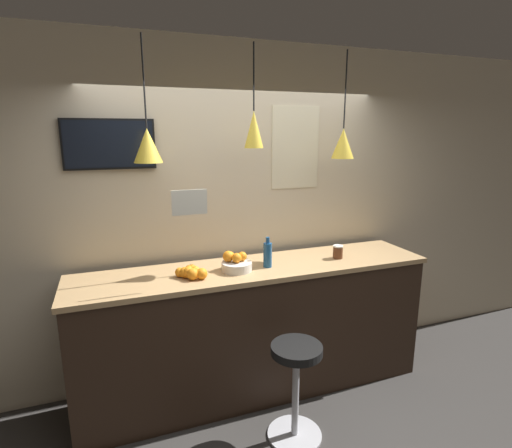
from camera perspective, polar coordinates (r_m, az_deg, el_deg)
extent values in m
plane|color=#33302D|center=(3.29, 4.26, -28.10)|extent=(14.00, 14.00, 0.00)
cube|color=beige|center=(3.53, -2.39, 1.35)|extent=(8.00, 0.06, 2.90)
cube|color=black|center=(3.46, 0.00, -15.06)|extent=(2.86, 0.59, 1.07)
cube|color=tan|center=(3.24, 0.00, -6.39)|extent=(2.90, 0.63, 0.04)
cylinder|color=#B7B7BC|center=(3.30, 5.52, -27.73)|extent=(0.40, 0.40, 0.02)
cylinder|color=#B7B7BC|center=(3.10, 5.66, -23.07)|extent=(0.05, 0.05, 0.65)
cylinder|color=black|center=(2.91, 5.83, -17.44)|extent=(0.36, 0.36, 0.06)
cylinder|color=beige|center=(3.13, -2.77, -6.07)|extent=(0.24, 0.24, 0.07)
sphere|color=orange|center=(3.12, -4.00, -4.62)|extent=(0.09, 0.09, 0.09)
sphere|color=orange|center=(3.14, -1.99, -4.63)|extent=(0.07, 0.07, 0.07)
sphere|color=orange|center=(3.10, -2.77, -4.84)|extent=(0.07, 0.07, 0.07)
sphere|color=orange|center=(3.15, -3.74, -4.57)|extent=(0.07, 0.07, 0.07)
sphere|color=orange|center=(3.09, -2.78, -4.86)|extent=(0.08, 0.08, 0.08)
sphere|color=orange|center=(3.04, -9.70, -6.78)|extent=(0.07, 0.07, 0.07)
sphere|color=orange|center=(3.04, -10.81, -6.79)|extent=(0.07, 0.07, 0.07)
sphere|color=orange|center=(3.07, -8.69, -6.59)|extent=(0.07, 0.07, 0.07)
sphere|color=orange|center=(2.97, -9.02, -7.09)|extent=(0.09, 0.09, 0.09)
sphere|color=orange|center=(3.10, -9.14, -6.37)|extent=(0.07, 0.07, 0.07)
sphere|color=orange|center=(2.97, -7.76, -7.05)|extent=(0.08, 0.08, 0.08)
sphere|color=orange|center=(3.01, -9.63, -6.83)|extent=(0.09, 0.09, 0.09)
sphere|color=orange|center=(3.09, -9.51, -6.46)|extent=(0.07, 0.07, 0.07)
sphere|color=orange|center=(3.01, -9.61, -6.96)|extent=(0.08, 0.08, 0.08)
sphere|color=orange|center=(3.02, -10.14, -6.82)|extent=(0.08, 0.08, 0.08)
sphere|color=orange|center=(3.03, -9.59, -6.90)|extent=(0.07, 0.07, 0.07)
cylinder|color=navy|center=(3.19, 1.67, -4.46)|extent=(0.07, 0.07, 0.20)
cylinder|color=navy|center=(3.16, 1.68, -2.32)|extent=(0.03, 0.03, 0.05)
cylinder|color=#562D19|center=(3.49, 11.61, -4.00)|extent=(0.08, 0.08, 0.10)
cylinder|color=white|center=(3.47, 11.65, -3.11)|extent=(0.08, 0.08, 0.01)
cylinder|color=black|center=(2.94, -15.75, 19.03)|extent=(0.01, 0.01, 0.61)
cone|color=gold|center=(2.93, -15.23, 10.77)|extent=(0.20, 0.20, 0.24)
sphere|color=#F9EFCC|center=(2.93, -15.11, 8.84)|extent=(0.04, 0.04, 0.04)
cylinder|color=black|center=(3.13, -0.32, 20.29)|extent=(0.01, 0.01, 0.48)
cone|color=gold|center=(3.10, -0.31, 13.34)|extent=(0.15, 0.15, 0.27)
sphere|color=#F9EFCC|center=(3.10, -0.31, 11.18)|extent=(0.04, 0.04, 0.04)
cylinder|color=black|center=(3.47, 12.68, 18.22)|extent=(0.01, 0.01, 0.61)
cone|color=gold|center=(3.45, 12.32, 11.17)|extent=(0.19, 0.19, 0.24)
sphere|color=#F9EFCC|center=(3.46, 12.24, 9.48)|extent=(0.04, 0.04, 0.04)
cube|color=black|center=(3.24, -20.20, 10.65)|extent=(0.67, 0.04, 0.38)
cube|color=black|center=(3.22, -20.20, 10.64)|extent=(0.64, 0.01, 0.35)
cube|color=white|center=(2.72, -9.49, 3.07)|extent=(0.24, 0.01, 0.17)
cube|color=beige|center=(3.62, 5.66, 10.81)|extent=(0.45, 0.01, 0.72)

